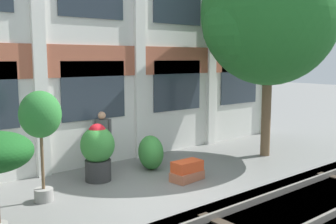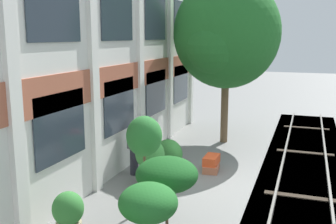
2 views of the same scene
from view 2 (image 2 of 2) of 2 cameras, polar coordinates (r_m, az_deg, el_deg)
The scene contains 12 objects.
ground_plane at distance 12.35m, azimuth 5.23°, elevation -10.16°, with size 80.00×80.00×0.00m, color slate.
apartment_facade at distance 12.66m, azimuth -8.24°, elevation 7.79°, with size 16.39×0.64×7.55m.
rail_tracks at distance 12.07m, azimuth 18.93°, elevation -11.94°, with size 24.03×2.80×0.43m.
broadleaf_tree at distance 16.43m, azimuth 8.49°, elevation 10.87°, with size 4.54×4.33×6.82m.
potted_plant_low_pan at distance 9.94m, azimuth -3.47°, elevation -4.11°, with size 0.91×0.91×2.48m.
potted_plant_square_trough at distance 13.32m, azimuth 6.31°, elevation -7.46°, with size 0.93×0.58×0.52m.
potted_plant_stone_basin at distance 9.04m, azimuth -14.25°, elevation -14.35°, with size 0.68×0.68×1.16m.
potted_plant_tall_urn at distance 8.54m, azimuth -0.17°, elevation -9.17°, with size 1.36×1.36×1.89m.
potted_plant_terracotta_small at distance 7.46m, azimuth -2.89°, elevation -13.48°, with size 1.11×1.11×1.78m.
potted_plant_glazed_jar at distance 11.93m, azimuth -2.63°, elevation -6.65°, with size 0.89×0.89×1.51m.
resident_by_doorway at distance 12.76m, azimuth -4.99°, elevation -5.18°, with size 0.48×0.34×1.68m.
topiary_hedge at distance 13.56m, azimuth 0.18°, elevation -5.99°, with size 1.04×0.70×0.97m, color #388438.
Camera 2 is at (-11.17, -2.83, 4.44)m, focal length 42.00 mm.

